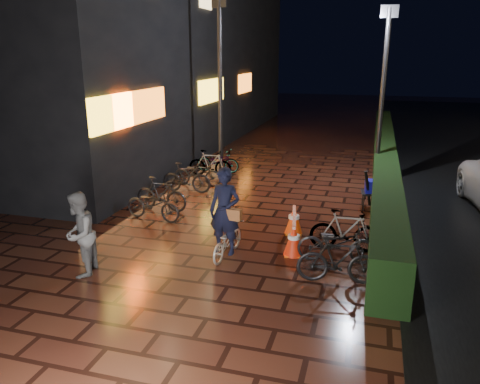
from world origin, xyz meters
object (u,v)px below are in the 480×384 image
(bystander_person, at_px, (79,234))
(cart_assembly, at_px, (373,188))
(cyclist, at_px, (226,225))
(traffic_barrier, at_px, (294,229))

(bystander_person, bearing_deg, cart_assembly, 123.70)
(bystander_person, height_order, cyclist, cyclist)
(cyclist, height_order, traffic_barrier, cyclist)
(bystander_person, xyz_separation_m, cart_assembly, (5.21, 5.56, -0.23))
(bystander_person, relative_size, cyclist, 0.85)
(cyclist, relative_size, cart_assembly, 1.68)
(traffic_barrier, distance_m, cart_assembly, 3.38)
(bystander_person, height_order, traffic_barrier, bystander_person)
(bystander_person, xyz_separation_m, traffic_barrier, (3.59, 2.60, -0.48))
(traffic_barrier, bearing_deg, cyclist, -137.61)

